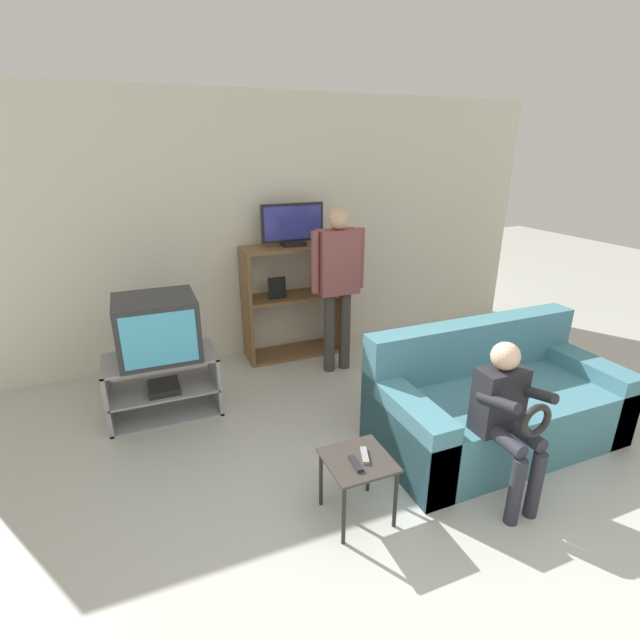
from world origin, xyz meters
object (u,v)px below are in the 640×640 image
at_px(snack_table, 358,468).
at_px(person_seated_child, 507,412).
at_px(tv_stand, 163,385).
at_px(remote_control_white, 365,455).
at_px(media_shelf, 292,301).
at_px(person_standing_adult, 338,276).
at_px(couch, 494,404).
at_px(television_main, 157,327).
at_px(television_flat, 293,226).
at_px(remote_control_black, 355,464).

height_order(snack_table, person_seated_child, person_seated_child).
xyz_separation_m(tv_stand, remote_control_white, (1.00, -1.65, 0.16)).
height_order(media_shelf, person_standing_adult, person_standing_adult).
bearing_deg(person_seated_child, couch, 51.55).
relative_size(couch, person_standing_adult, 1.15).
xyz_separation_m(tv_stand, person_seated_child, (1.85, -1.83, 0.36)).
height_order(tv_stand, remote_control_white, tv_stand).
bearing_deg(media_shelf, television_main, -152.83).
height_order(television_flat, person_seated_child, television_flat).
bearing_deg(remote_control_white, television_main, 140.71).
relative_size(tv_stand, couch, 0.48).
bearing_deg(person_standing_adult, tv_stand, -173.02).
relative_size(remote_control_black, remote_control_white, 1.00).
distance_m(tv_stand, television_main, 0.51).
height_order(television_flat, person_standing_adult, person_standing_adult).
bearing_deg(media_shelf, snack_table, -100.08).
bearing_deg(television_main, person_standing_adult, 6.39).
bearing_deg(remote_control_black, tv_stand, 121.99).
bearing_deg(television_flat, remote_control_white, -99.71).
bearing_deg(remote_control_white, remote_control_black, -130.85).
height_order(remote_control_black, couch, couch).
distance_m(television_flat, remote_control_black, 2.65).
bearing_deg(television_main, person_seated_child, -45.09).
relative_size(television_flat, remote_control_white, 4.43).
bearing_deg(person_standing_adult, couch, -68.62).
height_order(television_main, remote_control_black, television_main).
relative_size(media_shelf, television_flat, 1.84).
distance_m(remote_control_black, remote_control_white, 0.09).
distance_m(television_flat, person_standing_adult, 0.72).
bearing_deg(media_shelf, person_seated_child, -79.39).
distance_m(media_shelf, person_seated_child, 2.59).
height_order(remote_control_white, person_standing_adult, person_standing_adult).
bearing_deg(person_standing_adult, remote_control_black, -111.46).
height_order(tv_stand, person_standing_adult, person_standing_adult).
bearing_deg(person_standing_adult, television_flat, 115.56).
bearing_deg(person_seated_child, tv_stand, 135.37).
bearing_deg(person_seated_child, television_main, 134.91).
bearing_deg(television_flat, snack_table, -100.71).
xyz_separation_m(remote_control_black, person_seated_child, (0.94, -0.14, 0.20)).
xyz_separation_m(television_main, couch, (2.25, -1.34, -0.47)).
distance_m(media_shelf, remote_control_white, 2.40).
relative_size(media_shelf, remote_control_white, 8.14).
xyz_separation_m(television_main, remote_control_black, (0.91, -1.71, -0.34)).
xyz_separation_m(television_main, person_standing_adult, (1.65, 0.19, 0.20)).
distance_m(television_main, snack_table, 1.96).
bearing_deg(person_seated_child, remote_control_white, 167.76).
height_order(media_shelf, remote_control_white, media_shelf).
xyz_separation_m(media_shelf, television_flat, (0.03, 0.02, 0.77)).
bearing_deg(person_seated_child, person_standing_adult, 95.41).
bearing_deg(remote_control_white, media_shelf, 100.93).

